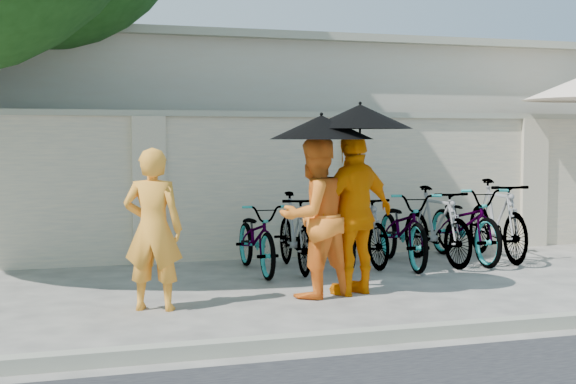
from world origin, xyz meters
name	(u,v)px	position (x,y,z in m)	size (l,w,h in m)	color
ground	(286,304)	(0.00, 0.00, 0.00)	(80.00, 80.00, 0.00)	#AEA699
kerb	(346,338)	(0.00, -1.70, 0.06)	(40.00, 0.16, 0.12)	#9A9A86
compound_wall	(287,187)	(1.00, 3.20, 1.00)	(20.00, 0.30, 2.00)	beige
building_behind	(278,143)	(2.00, 7.00, 1.60)	(14.00, 6.00, 3.20)	#B8AD95
monk_left	(153,229)	(-1.34, 0.13, 0.81)	(0.59, 0.39, 1.62)	#FF9E2C
monk_center	(314,217)	(0.40, 0.28, 0.87)	(0.84, 0.66, 1.73)	orange
parasol_center	(321,127)	(0.45, 0.20, 1.82)	(1.11, 1.11, 0.97)	black
monk_right	(355,213)	(0.88, 0.29, 0.89)	(1.04, 0.43, 1.78)	orange
parasol_right	(360,117)	(0.90, 0.21, 1.94)	(1.14, 1.14, 1.06)	black
bike_0	(257,237)	(0.21, 1.94, 0.45)	(0.60, 1.71, 0.90)	gray
bike_1	(295,232)	(0.72, 1.95, 0.50)	(0.47, 1.67, 1.01)	gray
bike_2	(331,235)	(1.22, 1.96, 0.45)	(0.60, 1.71, 0.90)	gray
bike_3	(362,229)	(1.72, 2.10, 0.48)	(0.45, 1.61, 0.97)	gray
bike_4	(404,229)	(2.22, 1.88, 0.50)	(0.66, 1.90, 1.00)	gray
bike_5	(436,225)	(2.72, 1.91, 0.52)	(0.49, 1.74, 1.05)	gray
bike_6	(465,224)	(3.22, 2.02, 0.52)	(0.69, 1.97, 1.04)	gray
bike_7	(497,220)	(3.72, 2.02, 0.56)	(0.53, 1.87, 1.12)	gray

